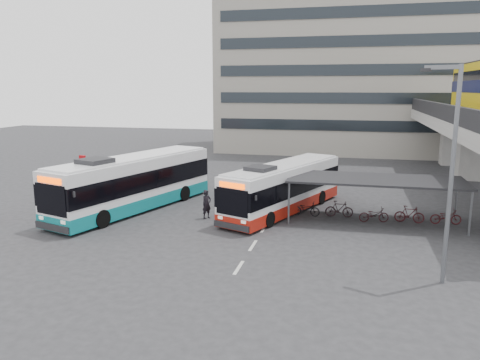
% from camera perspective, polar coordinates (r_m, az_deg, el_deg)
% --- Properties ---
extents(ground, '(120.00, 120.00, 0.00)m').
position_cam_1_polar(ground, '(26.83, -2.33, -5.53)').
color(ground, '#28282B').
rests_on(ground, ground).
extents(bike_shelter, '(10.00, 4.00, 2.54)m').
position_cam_1_polar(bike_shelter, '(28.43, 16.10, -1.84)').
color(bike_shelter, '#595B60').
rests_on(bike_shelter, ground).
extents(office_block, '(30.00, 15.00, 25.00)m').
position_cam_1_polar(office_block, '(60.91, 12.96, 15.42)').
color(office_block, gray).
rests_on(office_block, ground).
extents(road_markings, '(0.15, 7.60, 0.01)m').
position_cam_1_polar(road_markings, '(23.49, 1.58, -7.98)').
color(road_markings, beige).
rests_on(road_markings, ground).
extents(bus_main, '(6.35, 11.18, 3.28)m').
position_cam_1_polar(bus_main, '(29.55, 5.36, -0.96)').
color(bus_main, white).
rests_on(bus_main, ground).
extents(bus_teal, '(6.28, 12.79, 3.71)m').
position_cam_1_polar(bus_teal, '(30.62, -12.78, -0.38)').
color(bus_teal, white).
rests_on(bus_teal, ground).
extents(pedestrian, '(0.70, 0.76, 1.75)m').
position_cam_1_polar(pedestrian, '(28.02, -4.08, -2.97)').
color(pedestrian, black).
rests_on(pedestrian, ground).
extents(lamp_post, '(1.45, 0.68, 8.58)m').
position_cam_1_polar(lamp_post, '(19.66, 24.19, 1.94)').
color(lamp_post, '#595B60').
rests_on(lamp_post, ground).
extents(sign_totem_mid, '(0.51, 0.20, 2.36)m').
position_cam_1_polar(sign_totem_mid, '(34.55, -22.36, -0.50)').
color(sign_totem_mid, '#B30B10').
rests_on(sign_totem_mid, ground).
extents(sign_totem_north, '(0.56, 0.25, 2.61)m').
position_cam_1_polar(sign_totem_north, '(38.12, -18.58, 0.99)').
color(sign_totem_north, '#B30B10').
rests_on(sign_totem_north, ground).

